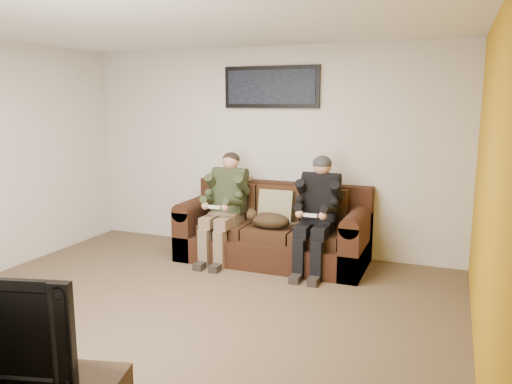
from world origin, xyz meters
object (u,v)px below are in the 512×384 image
at_px(person_left, 225,200).
at_px(framed_poster, 271,87).
at_px(sofa, 275,232).
at_px(person_right, 318,207).
at_px(cat, 269,220).

bearing_deg(person_left, framed_poster, 56.56).
distance_m(sofa, framed_poster, 1.81).
height_order(person_left, person_right, person_right).
bearing_deg(cat, framed_poster, 108.14).
xyz_separation_m(person_left, person_right, (1.16, 0.00, 0.00)).
relative_size(person_left, cat, 1.98).
bearing_deg(person_right, framed_poster, 143.63).
bearing_deg(person_left, cat, -5.62).
height_order(person_left, framed_poster, framed_poster).
distance_m(person_left, cat, 0.62).
bearing_deg(sofa, person_right, -17.98).
height_order(person_right, framed_poster, framed_poster).
bearing_deg(framed_poster, sofa, -62.59).
xyz_separation_m(person_right, cat, (-0.57, -0.06, -0.19)).
distance_m(sofa, person_right, 0.72).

